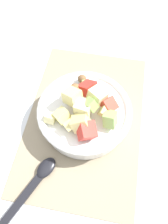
# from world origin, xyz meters

# --- Properties ---
(ground_plane) EXTENTS (2.40, 2.40, 0.00)m
(ground_plane) POSITION_xyz_m (0.00, 0.00, 0.00)
(ground_plane) COLOR silver
(placemat) EXTENTS (0.48, 0.31, 0.01)m
(placemat) POSITION_xyz_m (0.00, 0.00, 0.00)
(placemat) COLOR gray
(placemat) RESTS_ON ground_plane
(salad_bowl) EXTENTS (0.24, 0.24, 0.12)m
(salad_bowl) POSITION_xyz_m (0.01, -0.00, 0.05)
(salad_bowl) COLOR white
(salad_bowl) RESTS_ON placemat
(serving_spoon) EXTENTS (0.21, 0.12, 0.01)m
(serving_spoon) POSITION_xyz_m (0.20, -0.09, 0.01)
(serving_spoon) COLOR black
(serving_spoon) RESTS_ON placemat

